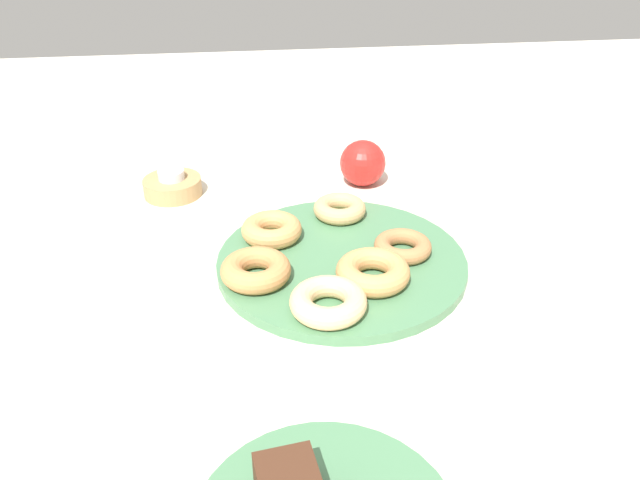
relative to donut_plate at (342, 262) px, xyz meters
The scene contains 11 objects.
ground_plane 0.01m from the donut_plate, ahead, with size 2.40×2.40×0.00m, color beige.
donut_plate is the anchor object (origin of this frame).
donut_0 0.11m from the donut_plate, 55.32° to the left, with size 0.09×0.09×0.03m, color tan.
donut_1 0.13m from the donut_plate, 108.40° to the left, with size 0.09×0.09×0.03m, color #C6844C.
donut_2 0.12m from the donut_plate, ahead, with size 0.08×0.08×0.03m, color tan.
donut_3 0.07m from the donut_plate, 153.92° to the right, with size 0.10×0.10×0.03m, color tan.
donut_4 0.12m from the donut_plate, 163.64° to the left, with size 0.09×0.09×0.03m, color #EABC84.
donut_5 0.09m from the donut_plate, 93.21° to the right, with size 0.08×0.08×0.02m, color #B27547.
candle_holder 0.35m from the donut_plate, 44.24° to the left, with size 0.10×0.10×0.03m, color tan.
tealight 0.36m from the donut_plate, 44.24° to the left, with size 0.04×0.04×0.01m, color silver.
apple 0.27m from the donut_plate, 16.43° to the right, with size 0.08×0.08×0.08m, color red.
Camera 1 is at (-0.72, 0.12, 0.48)m, focal length 35.47 mm.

